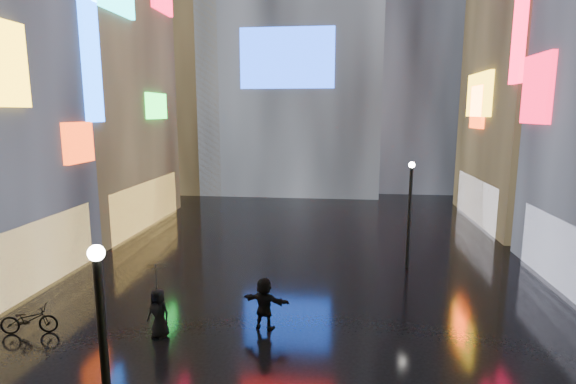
# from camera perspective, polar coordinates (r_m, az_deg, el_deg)

# --- Properties ---
(ground) EXTENTS (140.00, 140.00, 0.00)m
(ground) POSITION_cam_1_polar(r_m,az_deg,el_deg) (23.21, 2.32, -8.76)
(ground) COLOR black
(ground) RESTS_ON ground
(building_left_far) EXTENTS (10.28, 12.00, 22.00)m
(building_left_far) POSITION_cam_1_polar(r_m,az_deg,el_deg) (33.19, -26.40, 15.10)
(building_left_far) COLOR black
(building_left_far) RESTS_ON ground
(building_right_far) EXTENTS (10.28, 12.00, 28.00)m
(building_right_far) POSITION_cam_1_polar(r_m,az_deg,el_deg) (35.58, 32.29, 19.09)
(building_right_far) COLOR black
(building_right_far) RESTS_ON ground
(tower_flank_right) EXTENTS (12.00, 12.00, 34.00)m
(tower_flank_right) POSITION_cam_1_polar(r_m,az_deg,el_deg) (49.40, 16.21, 20.79)
(tower_flank_right) COLOR black
(tower_flank_right) RESTS_ON ground
(tower_flank_left) EXTENTS (10.00, 10.00, 26.00)m
(tower_flank_left) POSITION_cam_1_polar(r_m,az_deg,el_deg) (46.93, -13.39, 16.55)
(tower_flank_left) COLOR black
(tower_flank_left) RESTS_ON ground
(lamp_near) EXTENTS (0.30, 0.30, 5.20)m
(lamp_near) POSITION_cam_1_polar(r_m,az_deg,el_deg) (9.46, -22.25, -19.43)
(lamp_near) COLOR black
(lamp_near) RESTS_ON ground
(lamp_far) EXTENTS (0.30, 0.30, 5.20)m
(lamp_far) POSITION_cam_1_polar(r_m,az_deg,el_deg) (22.30, 15.20, -2.04)
(lamp_far) COLOR black
(lamp_far) RESTS_ON ground
(pedestrian_4) EXTENTS (0.93, 0.72, 1.68)m
(pedestrian_4) POSITION_cam_1_polar(r_m,az_deg,el_deg) (16.20, -16.10, -14.56)
(pedestrian_4) COLOR black
(pedestrian_4) RESTS_ON ground
(pedestrian_5) EXTENTS (1.80, 0.94, 1.86)m
(pedestrian_5) POSITION_cam_1_polar(r_m,az_deg,el_deg) (16.13, -3.02, -13.94)
(pedestrian_5) COLOR black
(pedestrian_5) RESTS_ON ground
(umbrella_2) EXTENTS (1.34, 1.35, 0.93)m
(umbrella_2) POSITION_cam_1_polar(r_m,az_deg,el_deg) (15.71, -16.33, -10.22)
(umbrella_2) COLOR black
(umbrella_2) RESTS_ON pedestrian_4
(bicycle) EXTENTS (1.99, 1.06, 0.99)m
(bicycle) POSITION_cam_1_polar(r_m,az_deg,el_deg) (18.27, -30.03, -13.84)
(bicycle) COLOR black
(bicycle) RESTS_ON ground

